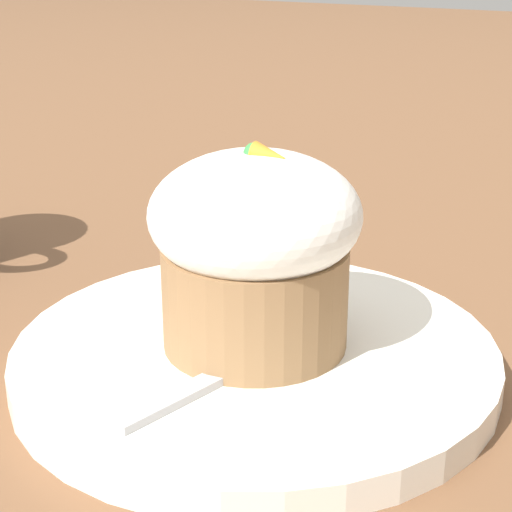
% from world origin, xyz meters
% --- Properties ---
extents(ground_plane, '(4.00, 4.00, 0.00)m').
position_xyz_m(ground_plane, '(0.00, 0.00, 0.00)').
color(ground_plane, brown).
extents(dessert_plate, '(0.23, 0.23, 0.02)m').
position_xyz_m(dessert_plate, '(0.00, 0.00, 0.01)').
color(dessert_plate, white).
rests_on(dessert_plate, ground_plane).
extents(carrot_cake, '(0.10, 0.10, 0.10)m').
position_xyz_m(carrot_cake, '(-0.00, 0.00, 0.06)').
color(carrot_cake, olive).
rests_on(carrot_cake, dessert_plate).
extents(spoon, '(0.05, 0.12, 0.01)m').
position_xyz_m(spoon, '(0.01, -0.01, 0.02)').
color(spoon, '#B7B7BC').
rests_on(spoon, dessert_plate).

